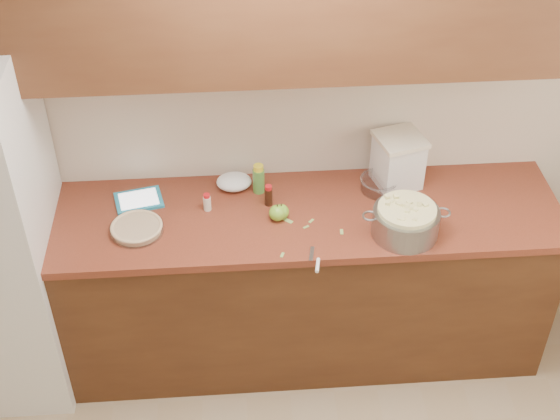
{
  "coord_description": "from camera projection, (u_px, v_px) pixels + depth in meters",
  "views": [
    {
      "loc": [
        -0.24,
        -1.37,
        3.26
      ],
      "look_at": [
        -0.03,
        1.43,
        0.98
      ],
      "focal_mm": 50.0,
      "sensor_mm": 36.0,
      "label": 1
    }
  ],
  "objects": [
    {
      "name": "counter_run",
      "position": [
        285.0,
        282.0,
        3.98
      ],
      "size": [
        2.64,
        0.68,
        0.92
      ],
      "color": "#4F2C16",
      "rests_on": "ground"
    },
    {
      "name": "pie",
      "position": [
        137.0,
        228.0,
        3.57
      ],
      "size": [
        0.25,
        0.25,
        0.04
      ],
      "rotation": [
        0.0,
        0.0,
        0.26
      ],
      "color": "silver",
      "rests_on": "counter_run"
    },
    {
      "name": "colander",
      "position": [
        406.0,
        221.0,
        3.53
      ],
      "size": [
        0.4,
        0.3,
        0.15
      ],
      "rotation": [
        0.0,
        0.0,
        0.29
      ],
      "color": "gray",
      "rests_on": "counter_run"
    },
    {
      "name": "flour_canister",
      "position": [
        398.0,
        160.0,
        3.79
      ],
      "size": [
        0.27,
        0.27,
        0.27
      ],
      "rotation": [
        0.0,
        0.0,
        0.27
      ],
      "color": "white",
      "rests_on": "counter_run"
    },
    {
      "name": "tablet",
      "position": [
        139.0,
        200.0,
        3.75
      ],
      "size": [
        0.25,
        0.21,
        0.02
      ],
      "rotation": [
        0.0,
        0.0,
        0.22
      ],
      "color": "teal",
      "rests_on": "counter_run"
    },
    {
      "name": "paring_knife",
      "position": [
        317.0,
        263.0,
        3.41
      ],
      "size": [
        0.05,
        0.17,
        0.02
      ],
      "rotation": [
        0.0,
        0.0,
        -0.19
      ],
      "color": "gray",
      "rests_on": "counter_run"
    },
    {
      "name": "lemon_bottle",
      "position": [
        259.0,
        179.0,
        3.77
      ],
      "size": [
        0.06,
        0.06,
        0.15
      ],
      "rotation": [
        0.0,
        0.0,
        0.13
      ],
      "color": "#4C8C38",
      "rests_on": "counter_run"
    },
    {
      "name": "cinnamon_shaker",
      "position": [
        207.0,
        202.0,
        3.68
      ],
      "size": [
        0.04,
        0.04,
        0.09
      ],
      "rotation": [
        0.0,
        0.0,
        0.36
      ],
      "color": "beige",
      "rests_on": "counter_run"
    },
    {
      "name": "vanilla_bottle",
      "position": [
        269.0,
        196.0,
        3.71
      ],
      "size": [
        0.04,
        0.04,
        0.11
      ],
      "rotation": [
        0.0,
        0.0,
        -0.28
      ],
      "color": "black",
      "rests_on": "counter_run"
    },
    {
      "name": "mixing_bowl",
      "position": [
        379.0,
        183.0,
        3.8
      ],
      "size": [
        0.19,
        0.19,
        0.07
      ],
      "rotation": [
        0.0,
        0.0,
        0.12
      ],
      "color": "silver",
      "rests_on": "counter_run"
    },
    {
      "name": "paper_towel",
      "position": [
        234.0,
        182.0,
        3.82
      ],
      "size": [
        0.2,
        0.18,
        0.07
      ],
      "primitive_type": "ellipsoid",
      "rotation": [
        0.0,
        0.0,
        0.24
      ],
      "color": "white",
      "rests_on": "counter_run"
    },
    {
      "name": "apple_left",
      "position": [
        277.0,
        213.0,
        3.63
      ],
      "size": [
        0.08,
        0.08,
        0.09
      ],
      "color": "#72AE2A",
      "rests_on": "counter_run"
    },
    {
      "name": "apple_center",
      "position": [
        281.0,
        212.0,
        3.64
      ],
      "size": [
        0.07,
        0.07,
        0.08
      ],
      "color": "#72AE2A",
      "rests_on": "counter_run"
    },
    {
      "name": "peel_a",
      "position": [
        306.0,
        227.0,
        3.61
      ],
      "size": [
        0.03,
        0.02,
        0.0
      ],
      "primitive_type": "cube",
      "rotation": [
        0.0,
        0.0,
        0.53
      ],
      "color": "#92B558",
      "rests_on": "counter_run"
    },
    {
      "name": "peel_b",
      "position": [
        288.0,
        221.0,
        3.64
      ],
      "size": [
        0.05,
        0.05,
        0.0
      ],
      "primitive_type": "cube",
      "rotation": [
        0.0,
        0.0,
        -0.73
      ],
      "color": "#92B558",
      "rests_on": "counter_run"
    },
    {
      "name": "peel_c",
      "position": [
        282.0,
        255.0,
        3.46
      ],
      "size": [
        0.02,
        0.03,
        0.0
      ],
      "primitive_type": "cube",
      "rotation": [
        0.0,
        0.0,
        -1.95
      ],
      "color": "#92B558",
      "rests_on": "counter_run"
    },
    {
      "name": "peel_d",
      "position": [
        342.0,
        232.0,
        3.58
      ],
      "size": [
        0.02,
        0.04,
        0.0
      ],
      "primitive_type": "cube",
      "rotation": [
        0.0,
        0.0,
        1.48
      ],
      "color": "#92B558",
      "rests_on": "counter_run"
    },
    {
      "name": "peel_e",
      "position": [
        311.0,
        221.0,
        3.64
      ],
      "size": [
        0.03,
        0.03,
        0.0
      ],
      "primitive_type": "cube",
      "rotation": [
        0.0,
        0.0,
        0.84
      ],
      "color": "#92B558",
      "rests_on": "counter_run"
    }
  ]
}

